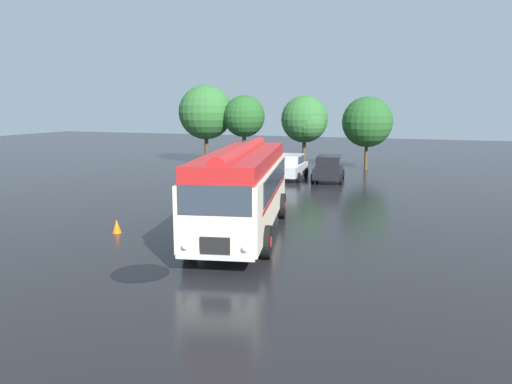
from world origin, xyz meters
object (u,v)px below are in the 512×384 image
car_mid_left (329,168)px  traffic_cone (117,226)px  vintage_bus (243,186)px  car_near_left (290,167)px

car_mid_left → traffic_cone: (-4.93, -16.39, -0.57)m
vintage_bus → traffic_cone: 5.23m
car_mid_left → traffic_cone: size_ratio=7.97×
vintage_bus → traffic_cone: size_ratio=18.87×
vintage_bus → car_mid_left: vintage_bus is taller
vintage_bus → car_mid_left: (0.25, 14.72, -1.05)m
vintage_bus → car_near_left: bearing=99.3°
car_near_left → traffic_cone: car_near_left is taller
car_near_left → car_mid_left: 2.64m
traffic_cone → vintage_bus: bearing=19.7°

